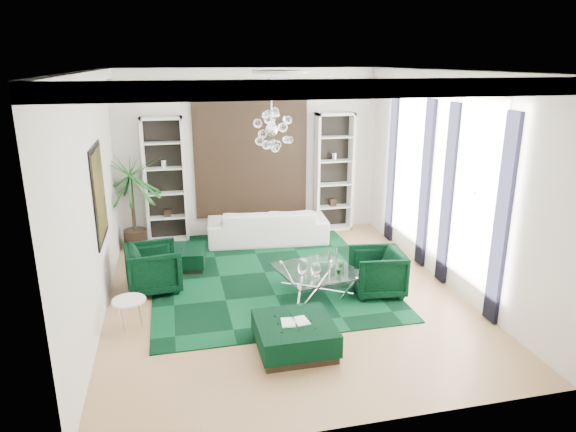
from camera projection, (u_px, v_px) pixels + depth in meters
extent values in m
cube|color=tan|center=(284.00, 294.00, 9.05)|extent=(6.00, 7.00, 0.02)
cube|color=white|center=(284.00, 70.00, 7.93)|extent=(6.00, 7.00, 0.02)
cube|color=silver|center=(251.00, 153.00, 11.76)|extent=(6.00, 0.02, 3.80)
cube|color=silver|center=(359.00, 271.00, 5.22)|extent=(6.00, 0.02, 3.80)
cube|color=silver|center=(92.00, 200.00, 7.84)|extent=(0.02, 7.00, 3.80)
cube|color=silver|center=(449.00, 180.00, 9.14)|extent=(0.02, 7.00, 3.80)
cylinder|color=white|center=(280.00, 72.00, 8.22)|extent=(0.90, 0.90, 0.05)
cube|color=black|center=(251.00, 154.00, 11.71)|extent=(2.50, 0.06, 2.80)
cube|color=black|center=(100.00, 194.00, 8.42)|extent=(0.04, 1.30, 1.60)
cube|color=white|center=(476.00, 193.00, 8.29)|extent=(0.03, 1.10, 2.90)
cube|color=black|center=(502.00, 222.00, 7.63)|extent=(0.07, 0.30, 3.25)
cube|color=black|center=(448.00, 196.00, 9.09)|extent=(0.07, 0.30, 3.25)
cube|color=white|center=(410.00, 164.00, 10.53)|extent=(0.03, 1.10, 2.90)
cube|color=black|center=(425.00, 185.00, 9.87)|extent=(0.07, 0.30, 3.25)
cube|color=black|center=(392.00, 169.00, 11.32)|extent=(0.07, 0.30, 3.25)
cube|color=black|center=(265.00, 273.00, 9.92)|extent=(4.20, 5.00, 0.02)
imported|color=white|center=(268.00, 225.00, 11.55)|extent=(2.73, 1.26, 0.77)
imported|color=black|center=(154.00, 268.00, 9.08)|extent=(1.03, 1.01, 0.84)
imported|color=black|center=(377.00, 272.00, 8.97)|extent=(0.98, 0.96, 0.80)
cube|color=black|center=(182.00, 258.00, 10.15)|extent=(0.99, 0.99, 0.40)
cube|color=black|center=(295.00, 336.00, 7.25)|extent=(1.08, 1.08, 0.43)
cube|color=white|center=(295.00, 321.00, 7.19)|extent=(0.40, 0.26, 0.03)
cylinder|color=white|center=(130.00, 315.00, 7.79)|extent=(0.65, 0.65, 0.49)
imported|color=#19591E|center=(340.00, 268.00, 8.75)|extent=(0.13, 0.11, 0.21)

